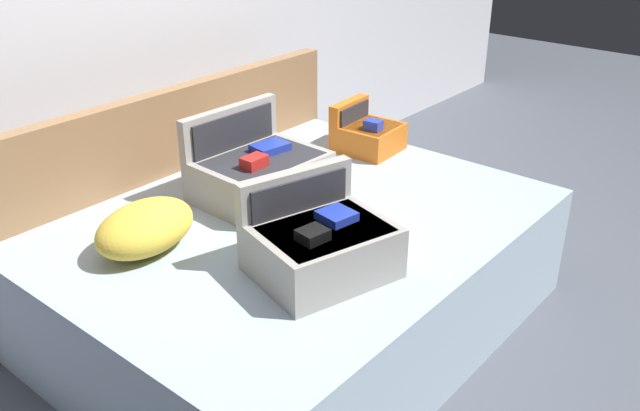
# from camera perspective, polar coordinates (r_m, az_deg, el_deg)

# --- Properties ---
(ground_plane) EXTENTS (12.00, 12.00, 0.00)m
(ground_plane) POSITION_cam_1_polar(r_m,az_deg,el_deg) (2.96, 4.33, -12.49)
(ground_plane) COLOR #4C515B
(bed) EXTENTS (2.03, 1.54, 0.52)m
(bed) POSITION_cam_1_polar(r_m,az_deg,el_deg) (3.01, -1.70, -5.55)
(bed) COLOR #99ADBC
(bed) RESTS_ON ground
(headboard) EXTENTS (2.07, 0.08, 0.92)m
(headboard) POSITION_cam_1_polar(r_m,az_deg,el_deg) (3.45, -11.91, 1.98)
(headboard) COLOR olive
(headboard) RESTS_ON ground
(hard_case_large) EXTENTS (0.55, 0.44, 0.38)m
(hard_case_large) POSITION_cam_1_polar(r_m,az_deg,el_deg) (3.04, -5.10, 2.84)
(hard_case_large) COLOR gray
(hard_case_large) RESTS_ON bed
(hard_case_medium) EXTENTS (0.56, 0.51, 0.34)m
(hard_case_medium) POSITION_cam_1_polar(r_m,az_deg,el_deg) (2.45, 0.05, -3.16)
(hard_case_medium) COLOR gray
(hard_case_medium) RESTS_ON bed
(hard_case_small) EXTENTS (0.31, 0.32, 0.24)m
(hard_case_small) POSITION_cam_1_polar(r_m,az_deg,el_deg) (3.57, 3.95, 5.94)
(hard_case_small) COLOR #D16619
(hard_case_small) RESTS_ON bed
(pillow_near_headboard) EXTENTS (0.46, 0.34, 0.19)m
(pillow_near_headboard) POSITION_cam_1_polar(r_m,az_deg,el_deg) (2.70, -14.25, -1.78)
(pillow_near_headboard) COLOR gold
(pillow_near_headboard) RESTS_ON bed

